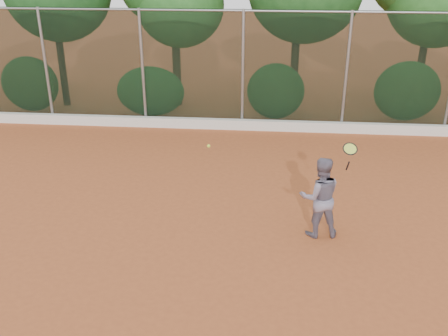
{
  "coord_description": "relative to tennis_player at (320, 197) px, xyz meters",
  "views": [
    {
      "loc": [
        0.79,
        -7.56,
        5.02
      ],
      "look_at": [
        0.0,
        1.0,
        1.25
      ],
      "focal_mm": 40.0,
      "sensor_mm": 36.0,
      "label": 1
    }
  ],
  "objects": [
    {
      "name": "ground",
      "position": [
        -1.81,
        -0.85,
        -0.79
      ],
      "size": [
        80.0,
        80.0,
        0.0
      ],
      "primitive_type": "plane",
      "color": "#A64F27",
      "rests_on": "ground"
    },
    {
      "name": "concrete_curb",
      "position": [
        -1.81,
        5.97,
        -0.64
      ],
      "size": [
        24.0,
        0.2,
        0.3
      ],
      "primitive_type": "cube",
      "color": "silver",
      "rests_on": "ground"
    },
    {
      "name": "tennis_player",
      "position": [
        0.0,
        0.0,
        0.0
      ],
      "size": [
        0.84,
        0.7,
        1.59
      ],
      "primitive_type": "imported",
      "rotation": [
        0.0,
        0.0,
        3.28
      ],
      "color": "slate",
      "rests_on": "ground"
    },
    {
      "name": "chainlink_fence",
      "position": [
        -1.81,
        6.15,
        1.07
      ],
      "size": [
        24.09,
        0.09,
        3.5
      ],
      "color": "black",
      "rests_on": "ground"
    },
    {
      "name": "tennis_racket",
      "position": [
        0.43,
        -0.17,
        1.01
      ],
      "size": [
        0.27,
        0.27,
        0.55
      ],
      "color": "black",
      "rests_on": "ground"
    },
    {
      "name": "tennis_ball_in_flight",
      "position": [
        -2.15,
        0.6,
        0.72
      ],
      "size": [
        0.07,
        0.07,
        0.07
      ],
      "color": "#D5F838",
      "rests_on": "ground"
    }
  ]
}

